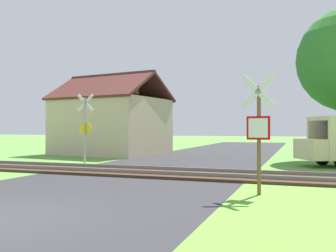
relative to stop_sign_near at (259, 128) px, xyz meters
The scene contains 5 objects.
road_asphalt 5.32m from the stop_sign_near, 152.18° to the right, with size 7.62×80.00×0.01m, color #2D2D30.
rail_track 5.72m from the stop_sign_near, 144.39° to the left, with size 60.00×2.60×0.22m.
stop_sign_near is the anchor object (origin of this frame).
crossing_sign_far 10.73m from the stop_sign_near, 145.99° to the left, with size 0.88×0.16×3.40m.
house 16.50m from the stop_sign_near, 131.30° to the left, with size 7.53×6.69×5.37m.
Camera 1 is at (5.48, -5.40, 1.69)m, focal length 40.00 mm.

